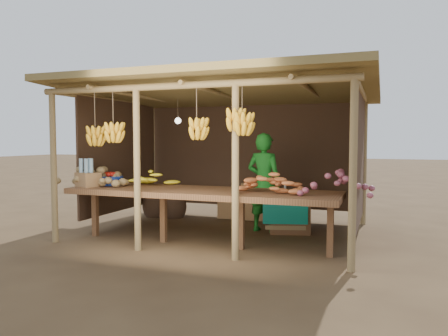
% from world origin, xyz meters
% --- Properties ---
extents(ground, '(60.00, 60.00, 0.00)m').
position_xyz_m(ground, '(0.00, 0.00, 0.00)').
color(ground, brown).
rests_on(ground, ground).
extents(stall_structure, '(4.70, 3.50, 2.43)m').
position_xyz_m(stall_structure, '(-0.06, -0.11, 1.91)').
color(stall_structure, '#957A4D').
rests_on(stall_structure, ground).
extents(counter, '(3.90, 1.05, 0.80)m').
position_xyz_m(counter, '(0.00, -0.95, 0.74)').
color(counter, brown).
rests_on(counter, ground).
extents(potato_heap, '(1.24, 0.92, 0.37)m').
position_xyz_m(potato_heap, '(-1.83, -0.92, 0.99)').
color(potato_heap, '#967A4D').
rests_on(potato_heap, counter).
extents(sweet_potato_heap, '(1.01, 0.79, 0.35)m').
position_xyz_m(sweet_potato_heap, '(1.01, -1.00, 0.98)').
color(sweet_potato_heap, '#BF6331').
rests_on(sweet_potato_heap, counter).
extents(onion_heap, '(0.97, 0.67, 0.36)m').
position_xyz_m(onion_heap, '(1.90, -0.96, 0.98)').
color(onion_heap, '#A75162').
rests_on(onion_heap, counter).
extents(banana_pile, '(0.68, 0.43, 0.35)m').
position_xyz_m(banana_pile, '(-0.92, -0.66, 0.98)').
color(banana_pile, yellow).
rests_on(banana_pile, counter).
extents(tomato_basin, '(0.38, 0.38, 0.20)m').
position_xyz_m(tomato_basin, '(-1.59, -0.83, 0.88)').
color(tomato_basin, navy).
rests_on(tomato_basin, counter).
extents(bottle_box, '(0.42, 0.38, 0.43)m').
position_xyz_m(bottle_box, '(-1.76, -1.16, 0.96)').
color(bottle_box, '#996E44').
rests_on(bottle_box, counter).
extents(vendor, '(0.65, 0.49, 1.62)m').
position_xyz_m(vendor, '(0.60, 0.27, 0.81)').
color(vendor, '#1A7721').
rests_on(vendor, ground).
extents(tarp_crate, '(0.84, 0.78, 0.84)m').
position_xyz_m(tarp_crate, '(0.99, 0.40, 0.35)').
color(tarp_crate, brown).
rests_on(tarp_crate, ground).
extents(carton_stack, '(0.93, 0.38, 0.69)m').
position_xyz_m(carton_stack, '(0.02, 1.20, 0.30)').
color(carton_stack, '#996E44').
rests_on(carton_stack, ground).
extents(burlap_sacks, '(0.91, 0.48, 0.64)m').
position_xyz_m(burlap_sacks, '(-1.57, 0.91, 0.28)').
color(burlap_sacks, '#4C3323').
rests_on(burlap_sacks, ground).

